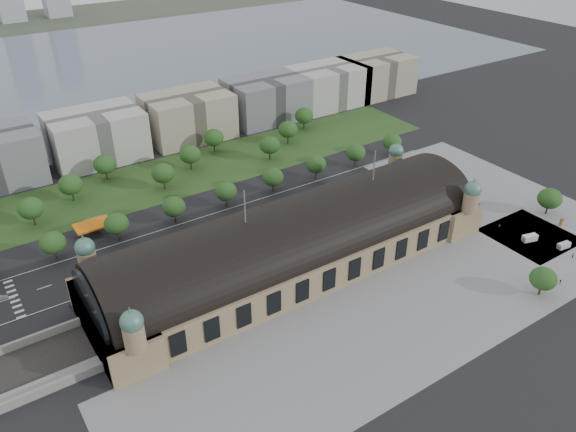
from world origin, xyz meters
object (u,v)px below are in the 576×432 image
petrol_station (94,224)px  bus_west (201,249)px  traffic_car_2 (92,278)px  parked_car_1 (95,293)px  pedestrian_5 (531,236)px  parked_car_2 (157,269)px  traffic_car_3 (145,248)px  van_south (563,246)px  parked_car_3 (176,270)px  parked_car_5 (217,249)px  parked_car_4 (160,274)px  van_east (529,238)px  bus_mid (245,227)px  parked_car_0 (76,303)px  parked_car_6 (225,253)px  bus_east (333,203)px  traffic_car_4 (294,210)px  pedestrian_3 (573,256)px  pedestrian_4 (560,282)px  pedestrian_2 (499,226)px  traffic_car_1 (1,298)px  advertising_column (562,222)px

petrol_station → bus_west: 47.74m
traffic_car_2 → parked_car_1: traffic_car_2 is taller
bus_west → pedestrian_5: bearing=-116.9°
parked_car_2 → pedestrian_5: bearing=27.2°
traffic_car_3 → van_south: 160.96m
parked_car_3 → parked_car_5: size_ratio=0.81×
parked_car_4 → traffic_car_2: bearing=-142.7°
petrol_station → van_east: bearing=-36.2°
parked_car_4 → bus_mid: size_ratio=0.39×
petrol_station → parked_car_0: size_ratio=3.12×
parked_car_6 → bus_east: bus_east is taller
traffic_car_2 → traffic_car_3: traffic_car_3 is taller
pedestrian_5 → van_south: bearing=10.6°
bus_west → parked_car_0: bearing=98.0°
parked_car_6 → van_south: bearing=20.4°
traffic_car_4 → parked_car_4: size_ratio=1.05×
parked_car_0 → parked_car_4: parked_car_0 is taller
pedestrian_3 → pedestrian_5: 17.56m
traffic_car_2 → traffic_car_4: 86.34m
traffic_car_2 → parked_car_0: (-8.75, -10.77, -0.09)m
petrol_station → parked_car_6: 57.06m
parked_car_4 → pedestrian_4: size_ratio=2.39×
pedestrian_2 → bus_mid: bearing=49.8°
parked_car_2 → bus_mid: size_ratio=0.50×
parked_car_2 → pedestrian_5: 145.35m
parked_car_3 → van_south: size_ratio=0.82×
petrol_station → parked_car_4: bearing=-76.9°
traffic_car_1 → pedestrian_5: bearing=-108.9°
pedestrian_3 → parked_car_2: bearing=-25.8°
traffic_car_4 → parked_car_6: size_ratio=1.05×
traffic_car_2 → advertising_column: (170.95, -70.66, 0.95)m
petrol_station → parked_car_4: (10.11, -43.30, -2.22)m
bus_east → pedestrian_2: bearing=-139.7°
traffic_car_1 → parked_car_2: size_ratio=0.75×
parked_car_2 → advertising_column: bearing=29.5°
van_east → van_south: bearing=-42.8°
traffic_car_3 → parked_car_5: (22.71, -15.98, -0.04)m
parked_car_1 → van_south: 174.18m
traffic_car_2 → pedestrian_4: (135.64, -93.73, 0.10)m
parked_car_0 → pedestrian_5: bearing=50.0°
parked_car_1 → parked_car_5: parked_car_5 is taller
pedestrian_4 → parked_car_4: bearing=-70.5°
van_south → parked_car_0: bearing=165.1°
bus_east → pedestrian_4: bearing=-161.4°
bus_west → advertising_column: advertising_column is taller
traffic_car_4 → pedestrian_5: (66.66, -69.16, 0.17)m
parked_car_2 → parked_car_3: 6.96m
parked_car_4 → parked_car_6: bearing=63.6°
parked_car_4 → van_south: van_south is taller
traffic_car_1 → bus_west: (68.56, -11.88, 0.80)m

